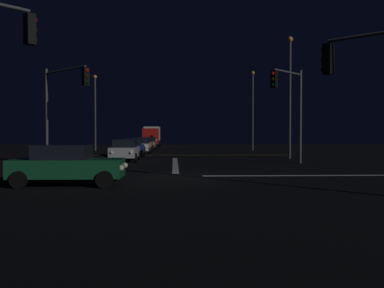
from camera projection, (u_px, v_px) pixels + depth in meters
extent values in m
cube|color=black|center=(176.00, 177.00, 20.07)|extent=(120.00, 120.00, 0.10)
cube|color=white|center=(175.00, 164.00, 28.11)|extent=(0.35, 13.76, 0.01)
cube|color=yellow|center=(175.00, 155.00, 39.69)|extent=(22.00, 0.15, 0.01)
cube|color=white|center=(346.00, 175.00, 20.42)|extent=(13.76, 0.40, 0.01)
cube|color=#B7B7BC|center=(125.00, 152.00, 31.03)|extent=(1.80, 4.20, 0.70)
cube|color=black|center=(125.00, 143.00, 31.22)|extent=(1.60, 2.00, 0.55)
cylinder|color=black|center=(135.00, 158.00, 29.53)|extent=(0.22, 0.64, 0.64)
cylinder|color=black|center=(109.00, 158.00, 29.45)|extent=(0.22, 0.64, 0.64)
cylinder|color=black|center=(139.00, 156.00, 32.63)|extent=(0.22, 0.64, 0.64)
cylinder|color=black|center=(115.00, 156.00, 32.55)|extent=(0.22, 0.64, 0.64)
sphere|color=#F9EFC6|center=(131.00, 152.00, 28.94)|extent=(0.22, 0.22, 0.22)
sphere|color=#F9EFC6|center=(112.00, 152.00, 28.88)|extent=(0.22, 0.22, 0.22)
cube|color=navy|center=(132.00, 149.00, 37.42)|extent=(1.80, 4.20, 0.70)
cube|color=black|center=(133.00, 142.00, 37.61)|extent=(1.60, 2.00, 0.55)
cylinder|color=black|center=(141.00, 154.00, 35.92)|extent=(0.22, 0.64, 0.64)
cylinder|color=black|center=(120.00, 154.00, 35.84)|extent=(0.22, 0.64, 0.64)
cylinder|color=black|center=(144.00, 152.00, 39.02)|extent=(0.22, 0.64, 0.64)
cylinder|color=black|center=(124.00, 152.00, 38.94)|extent=(0.22, 0.64, 0.64)
sphere|color=#F9EFC6|center=(138.00, 149.00, 35.33)|extent=(0.22, 0.22, 0.22)
sphere|color=#F9EFC6|center=(122.00, 149.00, 35.27)|extent=(0.22, 0.22, 0.22)
cube|color=silver|center=(141.00, 147.00, 43.04)|extent=(1.80, 4.20, 0.70)
cube|color=black|center=(141.00, 141.00, 43.22)|extent=(1.60, 2.00, 0.55)
cylinder|color=black|center=(149.00, 151.00, 41.54)|extent=(0.22, 0.64, 0.64)
cylinder|color=black|center=(130.00, 151.00, 41.46)|extent=(0.22, 0.64, 0.64)
cylinder|color=black|center=(151.00, 150.00, 44.64)|extent=(0.22, 0.64, 0.64)
cylinder|color=black|center=(133.00, 150.00, 44.56)|extent=(0.22, 0.64, 0.64)
sphere|color=#F9EFC6|center=(146.00, 147.00, 40.95)|extent=(0.22, 0.22, 0.22)
sphere|color=#F9EFC6|center=(132.00, 147.00, 40.89)|extent=(0.22, 0.22, 0.22)
cube|color=#C66014|center=(145.00, 145.00, 49.11)|extent=(1.80, 4.20, 0.70)
cube|color=black|center=(145.00, 140.00, 49.29)|extent=(1.60, 2.00, 0.55)
cylinder|color=black|center=(152.00, 149.00, 47.61)|extent=(0.22, 0.64, 0.64)
cylinder|color=black|center=(136.00, 149.00, 47.53)|extent=(0.22, 0.64, 0.64)
cylinder|color=black|center=(153.00, 148.00, 50.70)|extent=(0.22, 0.64, 0.64)
cylinder|color=black|center=(138.00, 148.00, 50.63)|extent=(0.22, 0.64, 0.64)
sphere|color=#F9EFC6|center=(149.00, 145.00, 47.02)|extent=(0.22, 0.22, 0.22)
sphere|color=#F9EFC6|center=(137.00, 145.00, 46.96)|extent=(0.22, 0.22, 0.22)
cube|color=slate|center=(149.00, 144.00, 54.47)|extent=(1.80, 4.20, 0.70)
cube|color=black|center=(149.00, 139.00, 54.65)|extent=(1.60, 2.00, 0.55)
cylinder|color=black|center=(155.00, 147.00, 52.96)|extent=(0.22, 0.64, 0.64)
cylinder|color=black|center=(141.00, 147.00, 52.89)|extent=(0.22, 0.64, 0.64)
cylinder|color=black|center=(156.00, 146.00, 56.06)|extent=(0.22, 0.64, 0.64)
cylinder|color=black|center=(143.00, 146.00, 55.98)|extent=(0.22, 0.64, 0.64)
sphere|color=#F9EFC6|center=(153.00, 144.00, 52.37)|extent=(0.22, 0.22, 0.22)
sphere|color=#F9EFC6|center=(143.00, 144.00, 52.32)|extent=(0.22, 0.22, 0.22)
cube|color=black|center=(148.00, 143.00, 60.32)|extent=(1.80, 4.20, 0.70)
cube|color=black|center=(148.00, 139.00, 60.51)|extent=(1.60, 2.00, 0.55)
cylinder|color=black|center=(154.00, 146.00, 58.82)|extent=(0.22, 0.64, 0.64)
cylinder|color=black|center=(141.00, 146.00, 58.74)|extent=(0.22, 0.64, 0.64)
cylinder|color=black|center=(155.00, 145.00, 61.92)|extent=(0.22, 0.64, 0.64)
cylinder|color=black|center=(142.00, 145.00, 61.84)|extent=(0.22, 0.64, 0.64)
sphere|color=#F9EFC6|center=(152.00, 143.00, 58.23)|extent=(0.22, 0.22, 0.22)
sphere|color=#F9EFC6|center=(142.00, 143.00, 58.17)|extent=(0.22, 0.22, 0.22)
cube|color=red|center=(151.00, 136.00, 64.01)|extent=(2.40, 2.20, 2.30)
cube|color=silver|center=(152.00, 135.00, 68.50)|extent=(2.40, 5.00, 2.60)
cylinder|color=black|center=(159.00, 144.00, 64.69)|extent=(0.28, 0.96, 0.96)
cylinder|color=black|center=(143.00, 144.00, 64.59)|extent=(0.28, 0.96, 0.96)
cylinder|color=black|center=(160.00, 143.00, 69.38)|extent=(0.28, 0.96, 0.96)
cylinder|color=black|center=(145.00, 143.00, 69.28)|extent=(0.28, 0.96, 0.96)
sphere|color=#F9EFC6|center=(156.00, 140.00, 62.91)|extent=(0.26, 0.26, 0.26)
sphere|color=#F9EFC6|center=(144.00, 140.00, 62.84)|extent=(0.26, 0.26, 0.26)
cube|color=#14512D|center=(68.00, 168.00, 16.44)|extent=(4.20, 1.80, 0.70)
cube|color=black|center=(62.00, 152.00, 16.42)|extent=(2.00, 1.60, 0.55)
cylinder|color=black|center=(112.00, 175.00, 17.42)|extent=(0.64, 0.22, 0.64)
cylinder|color=black|center=(105.00, 179.00, 15.62)|extent=(0.64, 0.22, 0.64)
cylinder|color=black|center=(35.00, 175.00, 17.28)|extent=(0.64, 0.22, 0.64)
cylinder|color=black|center=(19.00, 180.00, 15.49)|extent=(0.64, 0.22, 0.64)
sphere|color=#F9EFC6|center=(125.00, 165.00, 17.18)|extent=(0.22, 0.22, 0.22)
sphere|color=#F9EFC6|center=(121.00, 168.00, 15.88)|extent=(0.22, 0.22, 0.22)
cube|color=black|center=(30.00, 29.00, 14.68)|extent=(0.46, 0.46, 1.05)
sphere|color=red|center=(34.00, 20.00, 14.79)|extent=(0.22, 0.22, 0.22)
sphere|color=black|center=(34.00, 30.00, 14.80)|extent=(0.22, 0.22, 0.22)
sphere|color=black|center=(34.00, 40.00, 14.81)|extent=(0.22, 0.22, 0.22)
cylinder|color=#4C4C51|center=(300.00, 117.00, 28.79)|extent=(0.18, 0.18, 6.26)
cylinder|color=#4C4C51|center=(288.00, 72.00, 27.49)|extent=(2.45, 2.45, 0.12)
cube|color=black|center=(274.00, 79.00, 26.28)|extent=(0.46, 0.46, 1.05)
sphere|color=red|center=(273.00, 73.00, 26.15)|extent=(0.22, 0.22, 0.22)
sphere|color=black|center=(273.00, 79.00, 26.16)|extent=(0.22, 0.22, 0.22)
sphere|color=black|center=(273.00, 85.00, 26.17)|extent=(0.22, 0.22, 0.22)
cylinder|color=#4C4C51|center=(47.00, 117.00, 28.07)|extent=(0.18, 0.18, 6.25)
cylinder|color=#4C4C51|center=(65.00, 70.00, 26.48)|extent=(3.28, 3.28, 0.12)
cube|color=black|center=(85.00, 77.00, 24.97)|extent=(0.46, 0.46, 1.05)
sphere|color=red|center=(87.00, 71.00, 24.85)|extent=(0.22, 0.22, 0.22)
sphere|color=black|center=(87.00, 77.00, 24.86)|extent=(0.22, 0.22, 0.22)
sphere|color=black|center=(87.00, 83.00, 24.87)|extent=(0.22, 0.22, 0.22)
cube|color=black|center=(328.00, 59.00, 14.90)|extent=(0.46, 0.46, 1.05)
sphere|color=red|center=(324.00, 50.00, 15.00)|extent=(0.22, 0.22, 0.22)
sphere|color=black|center=(324.00, 60.00, 15.00)|extent=(0.22, 0.22, 0.22)
sphere|color=black|center=(324.00, 70.00, 15.01)|extent=(0.22, 0.22, 0.22)
cylinder|color=#424247|center=(95.00, 115.00, 49.19)|extent=(0.20, 0.20, 8.35)
sphere|color=#F9AD47|center=(95.00, 77.00, 49.08)|extent=(0.44, 0.44, 0.44)
cylinder|color=#424247|center=(253.00, 113.00, 49.96)|extent=(0.20, 0.20, 8.90)
sphere|color=#F9AD47|center=(253.00, 73.00, 49.85)|extent=(0.44, 0.44, 0.44)
cylinder|color=#424247|center=(290.00, 100.00, 33.98)|extent=(0.20, 0.20, 9.30)
sphere|color=#F9AD47|center=(290.00, 39.00, 33.86)|extent=(0.44, 0.44, 0.44)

